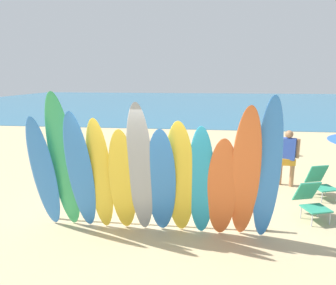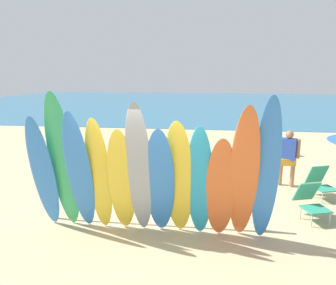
# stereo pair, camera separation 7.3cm
# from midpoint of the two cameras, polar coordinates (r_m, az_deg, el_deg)

# --- Properties ---
(ground) EXTENTS (60.00, 60.00, 0.00)m
(ground) POSITION_cam_midpoint_polar(r_m,az_deg,el_deg) (20.06, 4.33, 3.52)
(ground) COLOR tan
(ocean_water) EXTENTS (60.00, 40.00, 0.02)m
(ocean_water) POSITION_cam_midpoint_polar(r_m,az_deg,el_deg) (37.71, 5.78, 7.60)
(ocean_water) COLOR teal
(ocean_water) RESTS_ON ground
(surfboard_rack) EXTENTS (4.64, 0.07, 0.60)m
(surfboard_rack) POSITION_cam_midpoint_polar(r_m,az_deg,el_deg) (6.41, -2.39, -11.01)
(surfboard_rack) COLOR brown
(surfboard_rack) RESTS_ON ground
(surfboard_blue_0) EXTENTS (0.54, 0.63, 2.35)m
(surfboard_blue_0) POSITION_cam_midpoint_polar(r_m,az_deg,el_deg) (6.47, -22.12, -5.38)
(surfboard_blue_0) COLOR #337AD1
(surfboard_blue_0) RESTS_ON ground
(surfboard_green_1) EXTENTS (0.60, 0.60, 2.80)m
(surfboard_green_1) POSITION_cam_midpoint_polar(r_m,az_deg,el_deg) (6.27, -18.89, -3.57)
(surfboard_green_1) COLOR #38B266
(surfboard_green_1) RESTS_ON ground
(surfboard_blue_2) EXTENTS (0.50, 0.77, 2.47)m
(surfboard_blue_2) POSITION_cam_midpoint_polar(r_m,az_deg,el_deg) (6.05, -15.98, -5.54)
(surfboard_blue_2) COLOR #337AD1
(surfboard_blue_2) RESTS_ON ground
(surfboard_yellow_3) EXTENTS (0.48, 0.55, 2.33)m
(surfboard_yellow_3) POSITION_cam_midpoint_polar(r_m,az_deg,el_deg) (6.03, -12.49, -6.13)
(surfboard_yellow_3) COLOR yellow
(surfboard_yellow_3) RESTS_ON ground
(surfboard_yellow_4) EXTENTS (0.57, 0.65, 2.15)m
(surfboard_yellow_4) POSITION_cam_midpoint_polar(r_m,az_deg,el_deg) (5.91, -8.34, -7.28)
(surfboard_yellow_4) COLOR yellow
(surfboard_yellow_4) RESTS_ON ground
(surfboard_grey_5) EXTENTS (0.49, 0.70, 2.64)m
(surfboard_grey_5) POSITION_cam_midpoint_polar(r_m,az_deg,el_deg) (5.69, -5.09, -5.36)
(surfboard_grey_5) COLOR #999EA3
(surfboard_grey_5) RESTS_ON ground
(surfboard_blue_6) EXTENTS (0.58, 0.63, 2.17)m
(surfboard_blue_6) POSITION_cam_midpoint_polar(r_m,az_deg,el_deg) (5.77, -1.18, -7.55)
(surfboard_blue_6) COLOR #337AD1
(surfboard_blue_6) RESTS_ON ground
(surfboard_yellow_7) EXTENTS (0.62, 0.57, 2.30)m
(surfboard_yellow_7) POSITION_cam_midpoint_polar(r_m,az_deg,el_deg) (5.77, 2.34, -6.87)
(surfboard_yellow_7) COLOR yellow
(surfboard_yellow_7) RESTS_ON ground
(surfboard_teal_8) EXTENTS (0.53, 0.53, 2.21)m
(surfboard_teal_8) POSITION_cam_midpoint_polar(r_m,az_deg,el_deg) (5.74, 6.35, -7.48)
(surfboard_teal_8) COLOR #289EC6
(surfboard_teal_8) RESTS_ON ground
(surfboard_orange_9) EXTENTS (0.56, 0.48, 2.01)m
(surfboard_orange_9) POSITION_cam_midpoint_polar(r_m,az_deg,el_deg) (5.77, 10.22, -8.60)
(surfboard_orange_9) COLOR orange
(surfboard_orange_9) RESTS_ON ground
(surfboard_orange_10) EXTENTS (0.54, 0.75, 2.61)m
(surfboard_orange_10) POSITION_cam_midpoint_polar(r_m,az_deg,el_deg) (5.64, 14.43, -6.05)
(surfboard_orange_10) COLOR orange
(surfboard_orange_10) RESTS_ON ground
(surfboard_blue_11) EXTENTS (0.49, 0.58, 2.76)m
(surfboard_blue_11) POSITION_cam_midpoint_polar(r_m,az_deg,el_deg) (5.70, 18.31, -5.26)
(surfboard_blue_11) COLOR #337AD1
(surfboard_blue_11) RESTS_ON ground
(beachgoer_strolling) EXTENTS (0.57, 0.34, 1.59)m
(beachgoer_strolling) POSITION_cam_midpoint_polar(r_m,az_deg,el_deg) (9.10, 21.82, -2.10)
(beachgoer_strolling) COLOR #9E704C
(beachgoer_strolling) RESTS_ON ground
(beachgoer_midbeach) EXTENTS (0.39, 0.53, 1.50)m
(beachgoer_midbeach) POSITION_cam_midpoint_polar(r_m,az_deg,el_deg) (12.58, 18.41, 1.69)
(beachgoer_midbeach) COLOR tan
(beachgoer_midbeach) RESTS_ON ground
(beach_chair_red) EXTENTS (0.70, 0.85, 0.80)m
(beach_chair_red) POSITION_cam_midpoint_polar(r_m,az_deg,el_deg) (7.39, 25.48, -9.72)
(beach_chair_red) COLOR #B7B7BC
(beach_chair_red) RESTS_ON ground
(beach_chair_blue) EXTENTS (0.70, 0.82, 0.82)m
(beach_chair_blue) POSITION_cam_midpoint_polar(r_m,az_deg,el_deg) (8.74, 26.96, -6.49)
(beach_chair_blue) COLOR #B7B7BC
(beach_chair_blue) RESTS_ON ground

